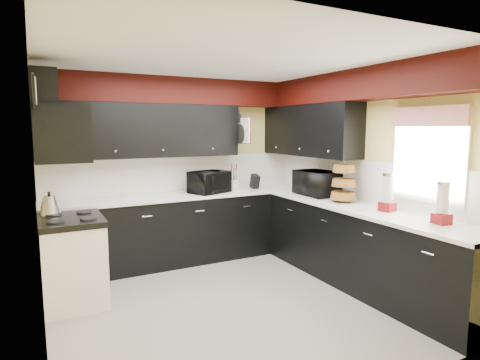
% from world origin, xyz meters
% --- Properties ---
extents(ground, '(3.60, 3.60, 0.00)m').
position_xyz_m(ground, '(0.00, 0.00, 0.00)').
color(ground, gray).
rests_on(ground, ground).
extents(wall_back, '(3.60, 0.06, 2.50)m').
position_xyz_m(wall_back, '(0.00, 1.80, 1.25)').
color(wall_back, '#E0C666').
rests_on(wall_back, ground).
extents(wall_right, '(0.06, 3.60, 2.50)m').
position_xyz_m(wall_right, '(1.80, 0.00, 1.25)').
color(wall_right, '#E0C666').
rests_on(wall_right, ground).
extents(wall_left, '(0.06, 3.60, 2.50)m').
position_xyz_m(wall_left, '(-1.80, 0.00, 1.25)').
color(wall_left, '#E0C666').
rests_on(wall_left, ground).
extents(ceiling, '(3.60, 3.60, 0.06)m').
position_xyz_m(ceiling, '(0.00, 0.00, 2.50)').
color(ceiling, white).
rests_on(ceiling, wall_back).
extents(cab_back, '(3.60, 0.60, 0.90)m').
position_xyz_m(cab_back, '(0.00, 1.50, 0.45)').
color(cab_back, black).
rests_on(cab_back, ground).
extents(cab_right, '(0.60, 3.00, 0.90)m').
position_xyz_m(cab_right, '(1.50, -0.30, 0.45)').
color(cab_right, black).
rests_on(cab_right, ground).
extents(counter_back, '(3.62, 0.64, 0.04)m').
position_xyz_m(counter_back, '(0.00, 1.50, 0.92)').
color(counter_back, white).
rests_on(counter_back, cab_back).
extents(counter_right, '(0.64, 3.02, 0.04)m').
position_xyz_m(counter_right, '(1.50, -0.30, 0.92)').
color(counter_right, white).
rests_on(counter_right, cab_right).
extents(splash_back, '(3.60, 0.02, 0.50)m').
position_xyz_m(splash_back, '(0.00, 1.79, 1.19)').
color(splash_back, white).
rests_on(splash_back, counter_back).
extents(splash_right, '(0.02, 3.60, 0.50)m').
position_xyz_m(splash_right, '(1.79, 0.00, 1.19)').
color(splash_right, white).
rests_on(splash_right, counter_right).
extents(upper_back, '(2.60, 0.35, 0.70)m').
position_xyz_m(upper_back, '(-0.50, 1.62, 1.80)').
color(upper_back, black).
rests_on(upper_back, wall_back).
extents(upper_right, '(0.35, 1.80, 0.70)m').
position_xyz_m(upper_right, '(1.62, 0.90, 1.80)').
color(upper_right, black).
rests_on(upper_right, wall_right).
extents(soffit_back, '(3.60, 0.36, 0.35)m').
position_xyz_m(soffit_back, '(0.00, 1.62, 2.33)').
color(soffit_back, black).
rests_on(soffit_back, wall_back).
extents(soffit_right, '(0.36, 3.24, 0.35)m').
position_xyz_m(soffit_right, '(1.62, -0.18, 2.33)').
color(soffit_right, black).
rests_on(soffit_right, wall_right).
extents(stove, '(0.60, 0.75, 0.86)m').
position_xyz_m(stove, '(-1.50, 0.75, 0.43)').
color(stove, white).
rests_on(stove, ground).
extents(cooktop, '(0.62, 0.77, 0.06)m').
position_xyz_m(cooktop, '(-1.50, 0.75, 0.89)').
color(cooktop, black).
rests_on(cooktop, stove).
extents(hood, '(0.50, 0.78, 0.55)m').
position_xyz_m(hood, '(-1.55, 0.75, 1.78)').
color(hood, black).
rests_on(hood, wall_left).
extents(hood_duct, '(0.24, 0.40, 0.40)m').
position_xyz_m(hood_duct, '(-1.68, 0.75, 2.20)').
color(hood_duct, black).
rests_on(hood_duct, wall_left).
extents(window, '(0.03, 0.86, 0.96)m').
position_xyz_m(window, '(1.79, -0.90, 1.55)').
color(window, white).
rests_on(window, wall_right).
extents(valance, '(0.04, 0.88, 0.20)m').
position_xyz_m(valance, '(1.73, -0.90, 1.95)').
color(valance, red).
rests_on(valance, wall_right).
extents(pan_top, '(0.03, 0.22, 0.40)m').
position_xyz_m(pan_top, '(0.82, 1.55, 2.00)').
color(pan_top, black).
rests_on(pan_top, upper_back).
extents(pan_mid, '(0.03, 0.28, 0.46)m').
position_xyz_m(pan_mid, '(0.82, 1.42, 1.75)').
color(pan_mid, black).
rests_on(pan_mid, upper_back).
extents(pan_low, '(0.03, 0.24, 0.42)m').
position_xyz_m(pan_low, '(0.82, 1.68, 1.72)').
color(pan_low, black).
rests_on(pan_low, upper_back).
extents(cut_board, '(0.03, 0.26, 0.35)m').
position_xyz_m(cut_board, '(0.83, 1.30, 1.80)').
color(cut_board, white).
rests_on(cut_board, upper_back).
extents(baskets, '(0.27, 0.27, 0.50)m').
position_xyz_m(baskets, '(1.52, 0.05, 1.18)').
color(baskets, brown).
rests_on(baskets, upper_right).
extents(clock, '(0.03, 0.30, 0.30)m').
position_xyz_m(clock, '(-1.77, 0.25, 2.15)').
color(clock, black).
rests_on(clock, wall_left).
extents(deco_plate, '(0.03, 0.24, 0.24)m').
position_xyz_m(deco_plate, '(1.77, -0.35, 2.25)').
color(deco_plate, white).
rests_on(deco_plate, wall_right).
extents(toaster_oven, '(0.64, 0.59, 0.30)m').
position_xyz_m(toaster_oven, '(0.36, 1.45, 1.09)').
color(toaster_oven, black).
rests_on(toaster_oven, counter_back).
extents(microwave, '(0.40, 0.59, 0.33)m').
position_xyz_m(microwave, '(1.55, 0.59, 1.10)').
color(microwave, black).
rests_on(microwave, counter_right).
extents(utensil_crock, '(0.16, 0.16, 0.15)m').
position_xyz_m(utensil_crock, '(0.76, 1.50, 1.02)').
color(utensil_crock, silver).
rests_on(utensil_crock, counter_back).
extents(knife_block, '(0.10, 0.13, 0.21)m').
position_xyz_m(knife_block, '(1.10, 1.49, 1.04)').
color(knife_block, black).
rests_on(knife_block, counter_back).
extents(kettle, '(0.23, 0.23, 0.20)m').
position_xyz_m(kettle, '(-1.68, 1.03, 1.02)').
color(kettle, '#A9A8AD').
rests_on(kettle, cooktop).
extents(dispenser_a, '(0.17, 0.17, 0.39)m').
position_xyz_m(dispenser_a, '(1.57, -0.59, 1.13)').
color(dispenser_a, '#5E0F00').
rests_on(dispenser_a, counter_right).
extents(dispenser_b, '(0.15, 0.15, 0.37)m').
position_xyz_m(dispenser_b, '(1.56, -1.25, 1.13)').
color(dispenser_b, '#5D000A').
rests_on(dispenser_b, counter_right).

